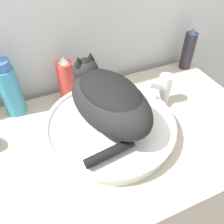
{
  "coord_description": "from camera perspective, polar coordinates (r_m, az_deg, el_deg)",
  "views": [
    {
      "loc": [
        -0.2,
        -0.17,
        1.46
      ],
      "look_at": [
        0.01,
        0.3,
        0.97
      ],
      "focal_mm": 38.0,
      "sensor_mm": 36.0,
      "label": 1
    }
  ],
  "objects": [
    {
      "name": "hairspray_can_black",
      "position": [
        1.12,
        17.87,
        13.96
      ],
      "size": [
        0.05,
        0.05,
        0.18
      ],
      "color": "#28232D",
      "rests_on": "vanity_counter"
    },
    {
      "name": "mouthwash_bottle",
      "position": [
        0.88,
        -23.41,
        5.09
      ],
      "size": [
        0.07,
        0.07,
        0.21
      ],
      "color": "teal",
      "rests_on": "vanity_counter"
    },
    {
      "name": "cat",
      "position": [
        0.7,
        -0.89,
        3.25
      ],
      "size": [
        0.26,
        0.35,
        0.18
      ],
      "rotation": [
        0.0,
        0.0,
        1.8
      ],
      "color": "black",
      "rests_on": "sink_basin"
    },
    {
      "name": "faucet",
      "position": [
        0.88,
        12.17,
        5.59
      ],
      "size": [
        0.12,
        0.06,
        0.13
      ],
      "rotation": [
        0.0,
        0.0,
        -2.89
      ],
      "color": "silver",
      "rests_on": "vanity_counter"
    },
    {
      "name": "vanity_counter",
      "position": [
        1.15,
        -0.36,
        -20.42
      ],
      "size": [
        1.07,
        0.6,
        0.87
      ],
      "color": "#B2A893",
      "rests_on": "ground_plane"
    },
    {
      "name": "spray_bottle_trigger",
      "position": [
        0.9,
        -10.96,
        7.53
      ],
      "size": [
        0.06,
        0.06,
        0.18
      ],
      "color": "#DB3D33",
      "rests_on": "vanity_counter"
    },
    {
      "name": "sink_basin",
      "position": [
        0.78,
        -0.48,
        -3.32
      ],
      "size": [
        0.43,
        0.43,
        0.05
      ],
      "color": "silver",
      "rests_on": "vanity_counter"
    }
  ]
}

